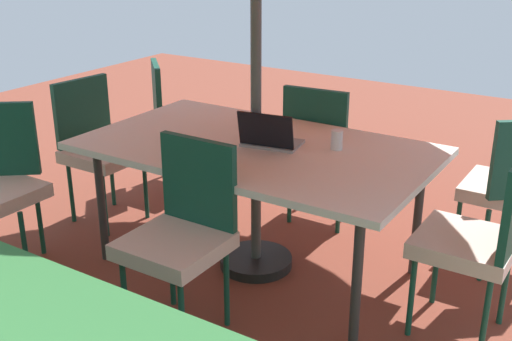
{
  "coord_description": "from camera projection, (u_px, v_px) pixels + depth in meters",
  "views": [
    {
      "loc": [
        -1.85,
        2.9,
        1.95
      ],
      "look_at": [
        0.0,
        0.0,
        0.62
      ],
      "focal_mm": 44.78,
      "sensor_mm": 36.0,
      "label": 1
    }
  ],
  "objects": [
    {
      "name": "chair_west",
      "position": [
        479.0,
        236.0,
        3.06
      ],
      "size": [
        0.47,
        0.46,
        0.98
      ],
      "rotation": [
        0.0,
        0.0,
        1.55
      ],
      "color": "beige",
      "rests_on": "ground_plane"
    },
    {
      "name": "chair_south",
      "position": [
        322.0,
        146.0,
        4.3
      ],
      "size": [
        0.47,
        0.48,
        0.98
      ],
      "rotation": [
        0.0,
        0.0,
        0.09
      ],
      "color": "beige",
      "rests_on": "ground_plane"
    },
    {
      "name": "laptop",
      "position": [
        270.0,
        139.0,
        3.58
      ],
      "size": [
        0.36,
        0.3,
        0.21
      ],
      "rotation": [
        0.0,
        0.0,
        0.18
      ],
      "color": "gray",
      "rests_on": "dining_table"
    },
    {
      "name": "ground_plane",
      "position": [
        256.0,
        267.0,
        3.91
      ],
      "size": [
        10.0,
        10.0,
        0.02
      ],
      "primitive_type": "cube",
      "color": "brown"
    },
    {
      "name": "chair_southeast",
      "position": [
        178.0,
        117.0,
        4.95
      ],
      "size": [
        0.59,
        0.59,
        0.98
      ],
      "rotation": [
        0.0,
        0.0,
        5.5
      ],
      "color": "beige",
      "rests_on": "ground_plane"
    },
    {
      "name": "chair_east",
      "position": [
        99.0,
        143.0,
        4.35
      ],
      "size": [
        0.48,
        0.47,
        0.98
      ],
      "rotation": [
        0.0,
        0.0,
        4.61
      ],
      "color": "beige",
      "rests_on": "ground_plane"
    },
    {
      "name": "chair_southwest",
      "position": [
        512.0,
        184.0,
        3.68
      ],
      "size": [
        0.58,
        0.58,
        0.98
      ],
      "rotation": [
        0.0,
        0.0,
        0.68
      ],
      "color": "beige",
      "rests_on": "ground_plane"
    },
    {
      "name": "dining_table",
      "position": [
        256.0,
        153.0,
        3.64
      ],
      "size": [
        1.98,
        1.15,
        0.78
      ],
      "color": "silver",
      "rests_on": "ground_plane"
    },
    {
      "name": "cup",
      "position": [
        337.0,
        140.0,
        3.54
      ],
      "size": [
        0.07,
        0.07,
        0.11
      ],
      "primitive_type": "cylinder",
      "color": "white",
      "rests_on": "dining_table"
    },
    {
      "name": "chair_north",
      "position": [
        182.0,
        229.0,
        3.13
      ],
      "size": [
        0.46,
        0.46,
        0.98
      ],
      "rotation": [
        0.0,
        0.0,
        3.14
      ],
      "color": "beige",
      "rests_on": "ground_plane"
    }
  ]
}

